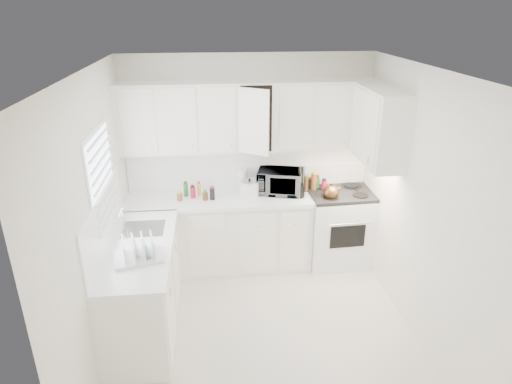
{
  "coord_description": "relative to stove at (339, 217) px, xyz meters",
  "views": [
    {
      "loc": [
        -0.46,
        -3.69,
        3.09
      ],
      "look_at": [
        0.0,
        0.7,
        1.25
      ],
      "focal_mm": 31.45,
      "sensor_mm": 36.0,
      "label": 1
    }
  ],
  "objects": [
    {
      "name": "floor",
      "position": [
        -1.12,
        -1.28,
        -0.62
      ],
      "size": [
        3.2,
        3.2,
        0.0
      ],
      "primitive_type": "plane",
      "color": "silver",
      "rests_on": "ground"
    },
    {
      "name": "ceiling",
      "position": [
        -1.12,
        -1.28,
        1.98
      ],
      "size": [
        3.2,
        3.2,
        0.0
      ],
      "primitive_type": "plane",
      "rotation": [
        3.14,
        0.0,
        0.0
      ],
      "color": "white",
      "rests_on": "ground"
    },
    {
      "name": "wall_back",
      "position": [
        -1.12,
        0.32,
        0.68
      ],
      "size": [
        3.0,
        0.0,
        3.0
      ],
      "primitive_type": "plane",
      "rotation": [
        1.57,
        0.0,
        0.0
      ],
      "color": "white",
      "rests_on": "ground"
    },
    {
      "name": "wall_front",
      "position": [
        -1.12,
        -2.88,
        0.68
      ],
      "size": [
        3.0,
        0.0,
        3.0
      ],
      "primitive_type": "plane",
      "rotation": [
        -1.57,
        0.0,
        0.0
      ],
      "color": "white",
      "rests_on": "ground"
    },
    {
      "name": "wall_left",
      "position": [
        -2.62,
        -1.28,
        0.68
      ],
      "size": [
        0.0,
        3.2,
        3.2
      ],
      "primitive_type": "plane",
      "rotation": [
        1.57,
        0.0,
        1.57
      ],
      "color": "white",
      "rests_on": "ground"
    },
    {
      "name": "wall_right",
      "position": [
        0.38,
        -1.28,
        0.68
      ],
      "size": [
        0.0,
        3.2,
        3.2
      ],
      "primitive_type": "plane",
      "rotation": [
        1.57,
        0.0,
        -1.57
      ],
      "color": "white",
      "rests_on": "ground"
    },
    {
      "name": "window_blinds",
      "position": [
        -2.6,
        -0.93,
        0.93
      ],
      "size": [
        0.06,
        0.96,
        1.06
      ],
      "primitive_type": null,
      "color": "white",
      "rests_on": "wall_left"
    },
    {
      "name": "lower_cabinets_back",
      "position": [
        -1.51,
        0.02,
        -0.17
      ],
      "size": [
        2.22,
        0.6,
        0.9
      ],
      "primitive_type": null,
      "color": "white",
      "rests_on": "floor"
    },
    {
      "name": "lower_cabinets_left",
      "position": [
        -2.32,
        -1.08,
        -0.17
      ],
      "size": [
        0.6,
        1.6,
        0.9
      ],
      "primitive_type": null,
      "color": "white",
      "rests_on": "floor"
    },
    {
      "name": "countertop_back",
      "position": [
        -1.51,
        0.01,
        0.31
      ],
      "size": [
        2.24,
        0.64,
        0.05
      ],
      "primitive_type": "cube",
      "color": "white",
      "rests_on": "lower_cabinets_back"
    },
    {
      "name": "countertop_left",
      "position": [
        -2.31,
        -1.08,
        0.31
      ],
      "size": [
        0.64,
        1.62,
        0.05
      ],
      "primitive_type": "cube",
      "color": "white",
      "rests_on": "lower_cabinets_left"
    },
    {
      "name": "backsplash_back",
      "position": [
        -1.12,
        0.31,
        0.61
      ],
      "size": [
        2.98,
        0.02,
        0.55
      ],
      "primitive_type": "cube",
      "color": "white",
      "rests_on": "wall_back"
    },
    {
      "name": "backsplash_left",
      "position": [
        -2.61,
        -1.08,
        0.61
      ],
      "size": [
        0.02,
        1.6,
        0.55
      ],
      "primitive_type": "cube",
      "color": "white",
      "rests_on": "wall_left"
    },
    {
      "name": "upper_cabinets_back",
      "position": [
        -1.12,
        0.16,
        0.88
      ],
      "size": [
        3.0,
        0.33,
        0.8
      ],
      "primitive_type": null,
      "color": "white",
      "rests_on": "wall_back"
    },
    {
      "name": "upper_cabinets_right",
      "position": [
        0.21,
        -0.46,
        0.88
      ],
      "size": [
        0.33,
        0.9,
        0.8
      ],
      "primitive_type": null,
      "color": "white",
      "rests_on": "wall_right"
    },
    {
      "name": "sink",
      "position": [
        -2.31,
        -0.73,
        0.45
      ],
      "size": [
        0.42,
        0.38,
        0.3
      ],
      "primitive_type": null,
      "color": "gray",
      "rests_on": "countertop_left"
    },
    {
      "name": "stove",
      "position": [
        0.0,
        0.0,
        0.0
      ],
      "size": [
        0.84,
        0.7,
        1.24
      ],
      "primitive_type": null,
      "rotation": [
        0.0,
        0.0,
        0.05
      ],
      "color": "white",
      "rests_on": "floor"
    },
    {
      "name": "tea_kettle",
      "position": [
        -0.18,
        -0.16,
        0.43
      ],
      "size": [
        0.26,
        0.23,
        0.21
      ],
      "primitive_type": null,
      "rotation": [
        0.0,
        0.0,
        0.14
      ],
      "color": "brown",
      "rests_on": "stove"
    },
    {
      "name": "frying_pan",
      "position": [
        0.18,
        0.16,
        0.35
      ],
      "size": [
        0.32,
        0.49,
        0.04
      ],
      "primitive_type": null,
      "rotation": [
        0.0,
        0.0,
        0.09
      ],
      "color": "black",
      "rests_on": "stove"
    },
    {
      "name": "microwave",
      "position": [
        -0.76,
        0.09,
        0.51
      ],
      "size": [
        0.59,
        0.42,
        0.36
      ],
      "primitive_type": "imported",
      "rotation": [
        0.0,
        0.0,
        -0.25
      ],
      "color": "gray",
      "rests_on": "countertop_back"
    },
    {
      "name": "rice_cooker",
      "position": [
        -1.14,
        0.03,
        0.44
      ],
      "size": [
        0.26,
        0.26,
        0.22
      ],
      "primitive_type": null,
      "rotation": [
        0.0,
        0.0,
        -0.2
      ],
      "color": "white",
      "rests_on": "countertop_back"
    },
    {
      "name": "paper_towel",
      "position": [
        -1.21,
        0.22,
        0.47
      ],
      "size": [
        0.12,
        0.12,
        0.27
      ],
      "primitive_type": "cylinder",
      "color": "white",
      "rests_on": "countertop_back"
    },
    {
      "name": "utensil_crock",
      "position": [
        -0.54,
        -0.07,
        0.53
      ],
      "size": [
        0.17,
        0.17,
        0.39
      ],
      "primitive_type": null,
      "rotation": [
        0.0,
        0.0,
        0.33
      ],
      "color": "black",
      "rests_on": "countertop_back"
    },
    {
      "name": "dish_rack",
      "position": [
        -2.28,
        -1.33,
        0.45
      ],
      "size": [
        0.49,
        0.41,
        0.24
      ],
      "primitive_type": null,
      "rotation": [
        0.0,
        0.0,
        0.24
      ],
      "color": "white",
      "rests_on": "countertop_left"
    },
    {
      "name": "spice_left_0",
      "position": [
        -1.97,
        0.14,
        0.4
      ],
      "size": [
        0.06,
        0.06,
        0.13
      ],
      "primitive_type": "cylinder",
      "color": "brown",
      "rests_on": "countertop_back"
    },
    {
      "name": "spice_left_1",
      "position": [
        -1.9,
        0.05,
        0.4
      ],
      "size": [
        0.06,
        0.06,
        0.13
      ],
      "primitive_type": "cylinder",
      "color": "#2A8036",
      "rests_on": "countertop_back"
    },
    {
      "name": "spice_left_2",
      "position": [
        -1.82,
        0.14,
        0.4
      ],
      "size": [
        0.06,
        0.06,
        0.13
      ],
      "primitive_type": "cylinder",
      "color": "red",
      "rests_on": "countertop_back"
    },
    {
      "name": "spice_left_3",
      "position": [
        -1.75,
        0.05,
        0.4
      ],
      "size": [
        0.06,
        0.06,
        0.13
      ],
      "primitive_type": "cylinder",
      "color": "yellow",
      "rests_on": "countertop_back"
    },
    {
      "name": "spice_left_4",
      "position": [
        -1.67,
        0.14,
        0.4
      ],
      "size": [
        0.06,
        0.06,
        0.13
      ],
      "primitive_type": "cylinder",
      "color": "brown",
      "rests_on": "countertop_back"
    },
    {
      "name": "spice_left_5",
      "position": [
        -1.6,
        0.05,
        0.4
      ],
      "size": [
        0.06,
        0.06,
        0.13
      ],
      "primitive_type": "cylinder",
      "color": "black",
      "rests_on": "countertop_back"
    },
    {
      "name": "sauce_right_0",
      "position": [
        -0.54,
        0.18,
        0.43
      ],
      "size": [
        0.06,
        0.06,
        0.19
      ],
      "primitive_type": "cylinder",
      "color": "red",
      "rests_on": "countertop_back"
    },
    {
      "name": "sauce_right_1",
      "position": [
        -0.49,
        0.12,
        0.43
      ],
      "size": [
        0.06,
        0.06,
        0.19
      ],
      "primitive_type": "cylinder",
      "color": "yellow",
      "rests_on": "countertop_back"
    },
    {
      "name": "sauce_right_2",
      "position": [
        -0.43,
        0.18,
        0.43
      ],
      "size": [
        0.06,
        0.06,
        0.19
      ],
      "primitive_type": "cylinder",
      "color": "brown",
      "rests_on": "countertop_back"
    },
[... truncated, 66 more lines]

